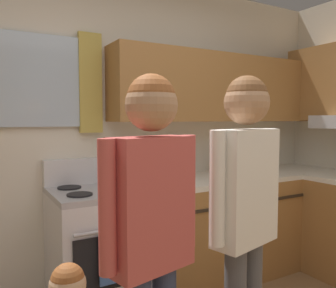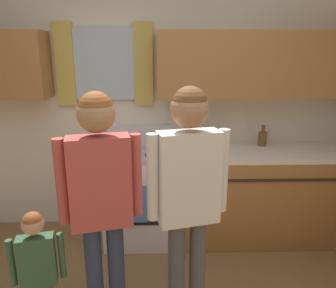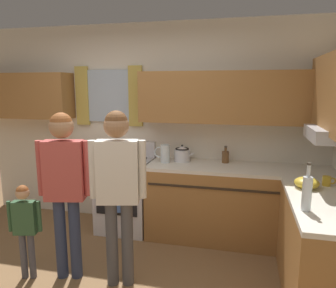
{
  "view_description": "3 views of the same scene",
  "coord_description": "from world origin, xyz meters",
  "px_view_note": "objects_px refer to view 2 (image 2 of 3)",
  "views": [
    {
      "loc": [
        -0.93,
        -0.87,
        1.41
      ],
      "look_at": [
        0.15,
        1.02,
        1.25
      ],
      "focal_mm": 37.24,
      "sensor_mm": 36.0,
      "label": 1
    },
    {
      "loc": [
        0.06,
        -1.37,
        1.78
      ],
      "look_at": [
        0.12,
        0.84,
        1.16
      ],
      "focal_mm": 34.43,
      "sensor_mm": 36.0,
      "label": 2
    },
    {
      "loc": [
        1.3,
        -2.13,
        1.82
      ],
      "look_at": [
        0.55,
        0.96,
        1.24
      ],
      "focal_mm": 34.26,
      "sensor_mm": 36.0,
      "label": 3
    }
  ],
  "objects_px": {
    "stovetop_kettle": "(211,138)",
    "stove_oven": "(139,193)",
    "bottle_squat_brown": "(262,138)",
    "small_child": "(38,266)",
    "water_pitcher": "(192,139)",
    "adult_in_plaid": "(188,187)",
    "adult_holding_child": "(101,191)"
  },
  "relations": [
    {
      "from": "stovetop_kettle",
      "to": "stove_oven",
      "type": "bearing_deg",
      "value": -170.17
    },
    {
      "from": "bottle_squat_brown",
      "to": "small_child",
      "type": "bearing_deg",
      "value": -140.74
    },
    {
      "from": "water_pitcher",
      "to": "adult_in_plaid",
      "type": "distance_m",
      "value": 1.16
    },
    {
      "from": "adult_in_plaid",
      "to": "small_child",
      "type": "xyz_separation_m",
      "value": [
        -0.89,
        -0.12,
        -0.44
      ]
    },
    {
      "from": "stovetop_kettle",
      "to": "adult_holding_child",
      "type": "bearing_deg",
      "value": -123.54
    },
    {
      "from": "stove_oven",
      "to": "adult_in_plaid",
      "type": "xyz_separation_m",
      "value": [
        0.38,
        -1.14,
        0.55
      ]
    },
    {
      "from": "stove_oven",
      "to": "stovetop_kettle",
      "type": "distance_m",
      "value": 0.89
    },
    {
      "from": "bottle_squat_brown",
      "to": "stovetop_kettle",
      "type": "xyz_separation_m",
      "value": [
        -0.53,
        -0.04,
        0.02
      ]
    },
    {
      "from": "bottle_squat_brown",
      "to": "water_pitcher",
      "type": "distance_m",
      "value": 0.74
    },
    {
      "from": "bottle_squat_brown",
      "to": "adult_holding_child",
      "type": "bearing_deg",
      "value": -136.15
    },
    {
      "from": "stove_oven",
      "to": "stovetop_kettle",
      "type": "relative_size",
      "value": 4.02
    },
    {
      "from": "bottle_squat_brown",
      "to": "adult_holding_child",
      "type": "height_order",
      "value": "adult_holding_child"
    },
    {
      "from": "adult_in_plaid",
      "to": "small_child",
      "type": "bearing_deg",
      "value": -172.33
    },
    {
      "from": "bottle_squat_brown",
      "to": "small_child",
      "type": "xyz_separation_m",
      "value": [
        -1.75,
        -1.43,
        -0.4
      ]
    },
    {
      "from": "stove_oven",
      "to": "stovetop_kettle",
      "type": "bearing_deg",
      "value": 9.83
    },
    {
      "from": "adult_in_plaid",
      "to": "water_pitcher",
      "type": "bearing_deg",
      "value": 83.39
    },
    {
      "from": "stovetop_kettle",
      "to": "small_child",
      "type": "bearing_deg",
      "value": -131.36
    },
    {
      "from": "adult_holding_child",
      "to": "small_child",
      "type": "height_order",
      "value": "adult_holding_child"
    },
    {
      "from": "stovetop_kettle",
      "to": "water_pitcher",
      "type": "distance_m",
      "value": 0.23
    },
    {
      "from": "bottle_squat_brown",
      "to": "adult_in_plaid",
      "type": "bearing_deg",
      "value": -123.16
    },
    {
      "from": "adult_holding_child",
      "to": "water_pitcher",
      "type": "bearing_deg",
      "value": 60.68
    },
    {
      "from": "stove_oven",
      "to": "adult_holding_child",
      "type": "xyz_separation_m",
      "value": [
        -0.14,
        -1.16,
        0.53
      ]
    },
    {
      "from": "bottle_squat_brown",
      "to": "water_pitcher",
      "type": "bearing_deg",
      "value": -167.7
    },
    {
      "from": "adult_holding_child",
      "to": "stove_oven",
      "type": "bearing_deg",
      "value": 83.02
    },
    {
      "from": "small_child",
      "to": "adult_in_plaid",
      "type": "bearing_deg",
      "value": 7.67
    },
    {
      "from": "water_pitcher",
      "to": "small_child",
      "type": "relative_size",
      "value": 0.24
    },
    {
      "from": "bottle_squat_brown",
      "to": "adult_in_plaid",
      "type": "distance_m",
      "value": 1.56
    },
    {
      "from": "adult_in_plaid",
      "to": "bottle_squat_brown",
      "type": "bearing_deg",
      "value": 56.84
    },
    {
      "from": "adult_holding_child",
      "to": "adult_in_plaid",
      "type": "xyz_separation_m",
      "value": [
        0.52,
        0.01,
        0.02
      ]
    },
    {
      "from": "stove_oven",
      "to": "small_child",
      "type": "relative_size",
      "value": 1.19
    },
    {
      "from": "stovetop_kettle",
      "to": "small_child",
      "type": "distance_m",
      "value": 1.89
    },
    {
      "from": "adult_in_plaid",
      "to": "small_child",
      "type": "height_order",
      "value": "adult_in_plaid"
    }
  ]
}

